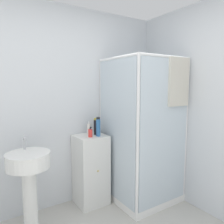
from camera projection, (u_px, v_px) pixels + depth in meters
The scene contains 8 objects.
wall_back at pixel (36, 109), 2.58m from camera, with size 6.40×0.06×2.50m, color silver.
shower_enclosure at pixel (142, 162), 2.89m from camera, with size 0.83×0.86×1.88m.
vanity_cabinet at pixel (91, 169), 2.82m from camera, with size 0.38×0.38×0.90m.
sink at pixel (29, 174), 2.20m from camera, with size 0.43×0.43×1.00m.
soap_dispenser at pixel (90, 133), 2.68m from camera, with size 0.05×0.05×0.13m.
shampoo_bottle_tall_black at pixel (96, 127), 2.80m from camera, with size 0.05×0.05×0.21m.
shampoo_bottle_blue at pixel (98, 127), 2.71m from camera, with size 0.05×0.05×0.24m.
lotion_bottle_white at pixel (89, 129), 2.81m from camera, with size 0.05×0.05×0.17m.
Camera 1 is at (-0.64, -0.94, 1.54)m, focal length 35.00 mm.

